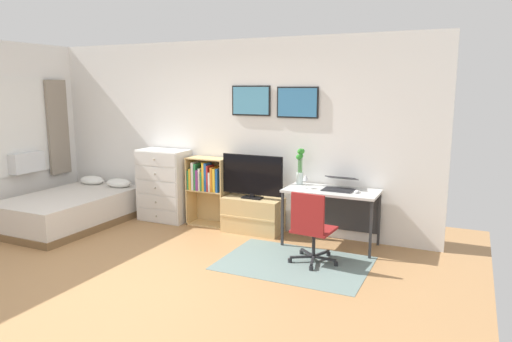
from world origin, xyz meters
The scene contains 14 objects.
ground_plane centered at (0.00, 0.00, 0.00)m, with size 7.20×7.20×0.00m, color #A87A4C.
wall_back_with_posters centered at (0.01, 2.43, 1.36)m, with size 6.12×0.09×2.70m.
area_rug centered at (1.50, 1.28, 0.00)m, with size 1.70×1.20×0.01m, color slate.
bed centered at (-2.08, 1.37, 0.24)m, with size 1.28×2.01×0.59m.
dresser centered at (-0.96, 2.15, 0.55)m, with size 0.77×0.46×1.10m.
bookshelf centered at (-0.23, 2.21, 0.62)m, with size 0.60×0.30×1.01m.
tv_stand centered at (0.54, 2.17, 0.25)m, with size 0.84×0.41×0.50m.
television centered at (0.54, 2.15, 0.81)m, with size 0.91×0.16×0.61m.
desk centered at (1.70, 2.15, 0.60)m, with size 1.19×0.59×0.74m.
office_chair centered at (1.68, 1.33, 0.46)m, with size 0.57×0.58×0.86m.
laptop centered at (1.78, 2.15, 0.81)m, with size 0.39×0.42×0.17m.
computer_mouse centered at (2.03, 2.04, 0.76)m, with size 0.06×0.10×0.03m, color silver.
bamboo_vase centered at (1.21, 2.23, 1.01)m, with size 0.11×0.10×0.49m.
wine_glass centered at (1.36, 2.02, 0.87)m, with size 0.07×0.07×0.18m.
Camera 1 is at (3.28, -3.62, 2.02)m, focal length 32.85 mm.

